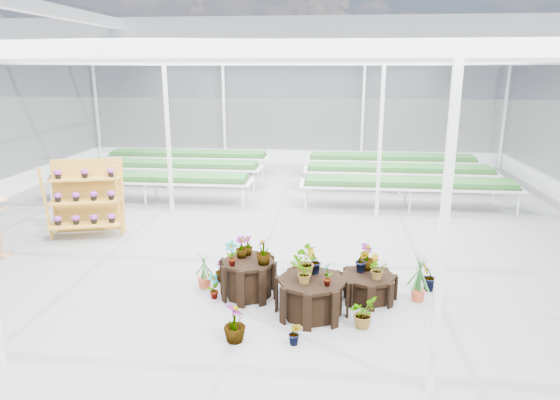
# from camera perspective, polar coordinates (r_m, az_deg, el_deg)

# --- Properties ---
(ground_plane) EXTENTS (24.00, 24.00, 0.00)m
(ground_plane) POSITION_cam_1_polar(r_m,az_deg,el_deg) (10.82, -3.31, -7.55)
(ground_plane) COLOR gray
(ground_plane) RESTS_ON ground
(greenhouse_shell) EXTENTS (18.00, 24.00, 4.50)m
(greenhouse_shell) POSITION_cam_1_polar(r_m,az_deg,el_deg) (10.18, -3.50, 4.23)
(greenhouse_shell) COLOR white
(greenhouse_shell) RESTS_ON ground
(steel_frame) EXTENTS (18.00, 24.00, 4.50)m
(steel_frame) POSITION_cam_1_polar(r_m,az_deg,el_deg) (10.18, -3.50, 4.23)
(steel_frame) COLOR silver
(steel_frame) RESTS_ON ground
(nursery_benches) EXTENTS (16.00, 7.00, 0.84)m
(nursery_benches) POSITION_cam_1_polar(r_m,az_deg,el_deg) (17.55, 0.30, 2.71)
(nursery_benches) COLOR silver
(nursery_benches) RESTS_ON ground
(plinth_tall) EXTENTS (1.12, 1.12, 0.69)m
(plinth_tall) POSITION_cam_1_polar(r_m,az_deg,el_deg) (9.38, -3.64, -8.91)
(plinth_tall) COLOR black
(plinth_tall) RESTS_ON ground
(plinth_mid) EXTENTS (1.32, 1.32, 0.65)m
(plinth_mid) POSITION_cam_1_polar(r_m,az_deg,el_deg) (8.74, 3.65, -10.95)
(plinth_mid) COLOR black
(plinth_mid) RESTS_ON ground
(plinth_low) EXTENTS (1.09, 1.09, 0.47)m
(plinth_low) POSITION_cam_1_polar(r_m,az_deg,el_deg) (9.44, 9.97, -9.72)
(plinth_low) COLOR black
(plinth_low) RESTS_ON ground
(shelf_rack) EXTENTS (1.98, 1.39, 1.90)m
(shelf_rack) POSITION_cam_1_polar(r_m,az_deg,el_deg) (13.36, -21.34, 0.10)
(shelf_rack) COLOR #B98529
(shelf_rack) RESTS_ON ground
(nursery_plants) EXTENTS (4.68, 3.10, 1.19)m
(nursery_plants) POSITION_cam_1_polar(r_m,az_deg,el_deg) (9.15, 3.56, -8.37)
(nursery_plants) COLOR #255925
(nursery_plants) RESTS_ON ground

